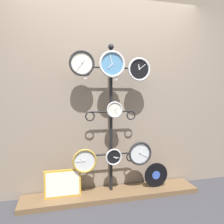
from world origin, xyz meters
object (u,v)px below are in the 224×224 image
object	(u,v)px
clock_top_right	(139,69)
clock_bottom_right	(140,153)
clock_middle_center	(115,110)
picture_frame	(63,184)
vinyl_record	(156,175)
display_stand	(111,142)
clock_bottom_center	(114,157)
clock_bottom_left	(85,161)
clock_top_center	(112,64)
clock_top_left	(82,63)

from	to	relation	value
clock_top_right	clock_bottom_right	size ratio (longest dim) A/B	0.96
clock_middle_center	picture_frame	size ratio (longest dim) A/B	0.46
clock_top_right	vinyl_record	world-z (taller)	clock_top_right
display_stand	clock_bottom_center	size ratio (longest dim) A/B	9.25
clock_bottom_center	vinyl_record	bearing A→B (deg)	3.19
clock_bottom_center	vinyl_record	world-z (taller)	clock_bottom_center
clock_middle_center	clock_bottom_center	size ratio (longest dim) A/B	0.97
display_stand	clock_bottom_center	world-z (taller)	display_stand
clock_bottom_left	clock_bottom_center	xyz separation A→B (m)	(0.35, -0.01, 0.03)
clock_bottom_center	clock_top_right	bearing A→B (deg)	3.39
clock_top_right	clock_middle_center	world-z (taller)	clock_top_right
clock_top_center	clock_bottom_center	size ratio (longest dim) A/B	1.54
clock_bottom_left	picture_frame	size ratio (longest dim) A/B	0.69
clock_bottom_left	clock_bottom_center	distance (m)	0.35
clock_middle_center	clock_bottom_right	distance (m)	0.64
clock_top_right	clock_top_left	bearing A→B (deg)	179.85
clock_middle_center	clock_bottom_left	xyz separation A→B (m)	(-0.37, -0.01, -0.60)
display_stand	vinyl_record	distance (m)	0.75
clock_top_right	picture_frame	size ratio (longest dim) A/B	0.68
clock_middle_center	picture_frame	distance (m)	1.07
vinyl_record	picture_frame	xyz separation A→B (m)	(-1.19, 0.01, 0.00)
display_stand	clock_top_center	world-z (taller)	display_stand
clock_bottom_left	clock_bottom_center	bearing A→B (deg)	-2.19
clock_top_right	clock_bottom_right	bearing A→B (deg)	-76.28
clock_top_center	clock_bottom_center	bearing A→B (deg)	33.39
display_stand	clock_bottom_right	bearing A→B (deg)	-19.12
clock_top_center	clock_bottom_right	distance (m)	1.14
clock_top_left	clock_top_center	world-z (taller)	clock_top_center
clock_top_center	clock_bottom_right	xyz separation A→B (m)	(0.36, -0.00, -1.08)
clock_bottom_right	vinyl_record	bearing A→B (deg)	11.29
clock_top_left	clock_top_center	bearing A→B (deg)	-5.84
clock_middle_center	clock_bottom_right	xyz separation A→B (m)	(0.32, -0.04, -0.55)
clock_bottom_right	picture_frame	bearing A→B (deg)	176.50
clock_top_right	clock_bottom_right	distance (m)	1.04
clock_top_right	clock_bottom_right	world-z (taller)	clock_top_right
display_stand	picture_frame	world-z (taller)	display_stand
clock_bottom_left	picture_frame	bearing A→B (deg)	173.96
clock_top_left	clock_middle_center	xyz separation A→B (m)	(0.39, -0.00, -0.54)
clock_middle_center	clock_top_left	bearing A→B (deg)	179.76
picture_frame	clock_bottom_left	bearing A→B (deg)	-6.04
clock_top_center	clock_bottom_left	xyz separation A→B (m)	(-0.33, 0.03, -1.13)
clock_middle_center	clock_bottom_right	size ratio (longest dim) A/B	0.65
clock_bottom_center	clock_bottom_right	distance (m)	0.34
display_stand	clock_top_right	distance (m)	0.96
display_stand	clock_middle_center	size ratio (longest dim) A/B	9.57
clock_middle_center	display_stand	bearing A→B (deg)	106.34
display_stand	clock_bottom_center	bearing A→B (deg)	-86.10
clock_top_right	display_stand	bearing A→B (deg)	166.12
clock_top_right	vinyl_record	bearing A→B (deg)	2.93
clock_top_left	clock_middle_center	world-z (taller)	clock_top_left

